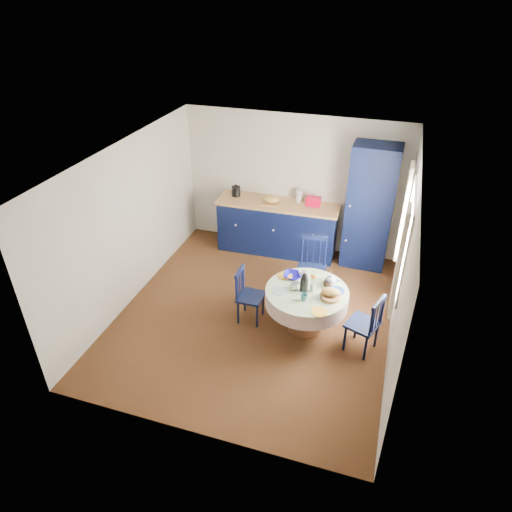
# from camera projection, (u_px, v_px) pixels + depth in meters

# --- Properties ---
(floor) EXTENTS (4.50, 4.50, 0.00)m
(floor) POSITION_uv_depth(u_px,v_px,m) (255.00, 314.00, 7.04)
(floor) COLOR black
(floor) RESTS_ON ground
(ceiling) EXTENTS (4.50, 4.50, 0.00)m
(ceiling) POSITION_uv_depth(u_px,v_px,m) (255.00, 158.00, 5.72)
(ceiling) COLOR white
(ceiling) RESTS_ON wall_back
(wall_back) EXTENTS (4.00, 0.02, 2.50)m
(wall_back) POSITION_uv_depth(u_px,v_px,m) (293.00, 184.00, 8.20)
(wall_back) COLOR beige
(wall_back) RESTS_ON floor
(wall_left) EXTENTS (0.02, 4.50, 2.50)m
(wall_left) POSITION_uv_depth(u_px,v_px,m) (129.00, 224.00, 6.89)
(wall_left) COLOR beige
(wall_left) RESTS_ON floor
(wall_right) EXTENTS (0.02, 4.50, 2.50)m
(wall_right) POSITION_uv_depth(u_px,v_px,m) (403.00, 268.00, 5.86)
(wall_right) COLOR beige
(wall_right) RESTS_ON floor
(window) EXTENTS (0.10, 1.74, 1.45)m
(window) POSITION_uv_depth(u_px,v_px,m) (404.00, 238.00, 5.97)
(window) COLOR white
(window) RESTS_ON wall_right
(kitchen_counter) EXTENTS (2.22, 0.74, 1.22)m
(kitchen_counter) POSITION_uv_depth(u_px,v_px,m) (278.00, 226.00, 8.41)
(kitchen_counter) COLOR black
(kitchen_counter) RESTS_ON floor
(pantry_cabinet) EXTENTS (0.78, 0.57, 2.19)m
(pantry_cabinet) POSITION_uv_depth(u_px,v_px,m) (370.00, 208.00, 7.72)
(pantry_cabinet) COLOR black
(pantry_cabinet) RESTS_ON floor
(dining_table) EXTENTS (1.17, 1.17, 0.98)m
(dining_table) POSITION_uv_depth(u_px,v_px,m) (307.00, 297.00, 6.42)
(dining_table) COLOR #512A17
(dining_table) RESTS_ON floor
(chair_left) EXTENTS (0.37, 0.39, 0.86)m
(chair_left) POSITION_uv_depth(u_px,v_px,m) (248.00, 295.00, 6.72)
(chair_left) COLOR black
(chair_left) RESTS_ON floor
(chair_far) EXTENTS (0.51, 0.49, 1.02)m
(chair_far) POSITION_uv_depth(u_px,v_px,m) (312.00, 268.00, 7.19)
(chair_far) COLOR black
(chair_far) RESTS_ON floor
(chair_right) EXTENTS (0.51, 0.52, 0.91)m
(chair_right) POSITION_uv_depth(u_px,v_px,m) (366.00, 324.00, 6.13)
(chair_right) COLOR black
(chair_right) RESTS_ON floor
(mug_a) EXTENTS (0.12, 0.12, 0.09)m
(mug_a) POSITION_uv_depth(u_px,v_px,m) (293.00, 286.00, 6.37)
(mug_a) COLOR silver
(mug_a) RESTS_ON dining_table
(mug_b) EXTENTS (0.11, 0.11, 0.10)m
(mug_b) POSITION_uv_depth(u_px,v_px,m) (304.00, 297.00, 6.15)
(mug_b) COLOR #296067
(mug_b) RESTS_ON dining_table
(mug_c) EXTENTS (0.13, 0.13, 0.10)m
(mug_c) POSITION_uv_depth(u_px,v_px,m) (328.00, 284.00, 6.41)
(mug_c) COLOR black
(mug_c) RESTS_ON dining_table
(mug_d) EXTENTS (0.11, 0.11, 0.10)m
(mug_d) POSITION_uv_depth(u_px,v_px,m) (302.00, 274.00, 6.61)
(mug_d) COLOR silver
(mug_d) RESTS_ON dining_table
(cobalt_bowl) EXTENTS (0.26, 0.26, 0.06)m
(cobalt_bowl) POSITION_uv_depth(u_px,v_px,m) (293.00, 276.00, 6.62)
(cobalt_bowl) COLOR #0D0A74
(cobalt_bowl) RESTS_ON dining_table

